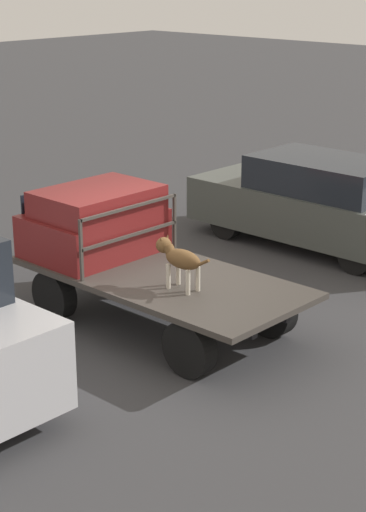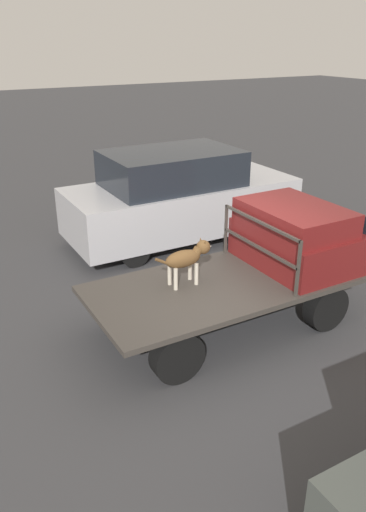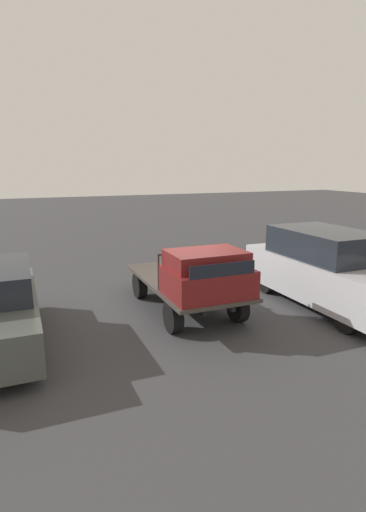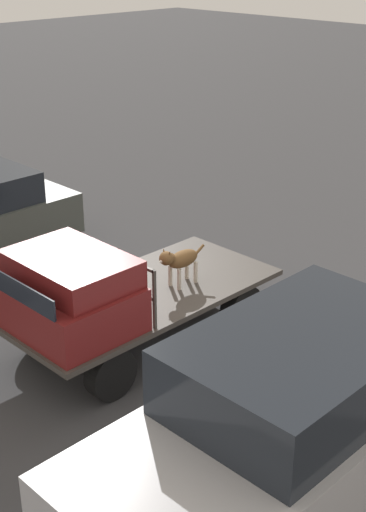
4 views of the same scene
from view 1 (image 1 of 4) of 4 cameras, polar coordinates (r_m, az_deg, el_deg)
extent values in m
plane|color=#38383A|center=(11.95, -1.51, -4.72)|extent=(80.00, 80.00, 0.00)
cylinder|color=black|center=(12.21, -8.58, -2.58)|extent=(0.72, 0.24, 0.72)
cylinder|color=black|center=(13.21, -3.07, -0.71)|extent=(0.72, 0.24, 0.72)
cylinder|color=black|center=(10.44, 0.44, -6.16)|extent=(0.72, 0.24, 0.72)
cylinder|color=black|center=(11.60, 5.91, -3.64)|extent=(0.72, 0.24, 0.72)
cube|color=black|center=(11.49, -2.73, -2.43)|extent=(3.85, 0.10, 0.18)
cube|color=black|center=(11.94, -0.39, -1.56)|extent=(3.85, 0.10, 0.18)
cube|color=#3D3833|center=(11.67, -1.54, -1.39)|extent=(4.18, 1.95, 0.08)
cube|color=maroon|center=(12.49, -5.96, 1.56)|extent=(1.40, 1.83, 0.61)
cube|color=maroon|center=(12.27, -5.72, 3.66)|extent=(1.19, 1.68, 0.37)
cube|color=black|center=(12.88, -8.06, 4.03)|extent=(0.02, 1.50, 0.28)
cube|color=#3D3833|center=(11.34, -6.81, 0.37)|extent=(0.04, 0.04, 0.85)
cube|color=#3D3833|center=(12.51, -0.57, 2.27)|extent=(0.04, 0.04, 0.85)
cube|color=#3D3833|center=(11.79, -3.58, 3.25)|extent=(0.04, 1.79, 0.04)
cube|color=#3D3833|center=(11.91, -3.54, 1.37)|extent=(0.04, 1.79, 0.04)
cylinder|color=beige|center=(11.09, -0.99, -1.35)|extent=(0.06, 0.06, 0.33)
cylinder|color=beige|center=(11.22, -0.32, -1.11)|extent=(0.06, 0.06, 0.33)
cylinder|color=beige|center=(10.87, 0.33, -1.78)|extent=(0.06, 0.06, 0.33)
cylinder|color=beige|center=(11.00, 1.00, -1.53)|extent=(0.06, 0.06, 0.33)
ellipsoid|color=brown|center=(10.96, 0.00, -0.22)|extent=(0.56, 0.25, 0.25)
sphere|color=beige|center=(11.07, -0.58, -0.26)|extent=(0.11, 0.11, 0.11)
cylinder|color=brown|center=(11.09, -0.90, 0.39)|extent=(0.18, 0.14, 0.17)
sphere|color=brown|center=(11.15, -1.29, 0.73)|extent=(0.21, 0.21, 0.21)
cone|color=beige|center=(11.21, -1.62, 0.75)|extent=(0.12, 0.12, 0.12)
cone|color=brown|center=(11.07, -1.46, 1.09)|extent=(0.06, 0.08, 0.10)
cone|color=brown|center=(11.15, -1.05, 1.22)|extent=(0.06, 0.08, 0.10)
cylinder|color=brown|center=(10.74, 1.29, -0.48)|extent=(0.24, 0.04, 0.16)
cylinder|color=black|center=(15.67, 2.87, 2.23)|extent=(0.60, 0.20, 0.60)
cylinder|color=black|center=(16.77, 6.09, 3.26)|extent=(0.60, 0.20, 0.60)
cylinder|color=black|center=(14.13, 11.47, 0.00)|extent=(0.60, 0.20, 0.60)
cube|color=#474C47|center=(15.33, 8.62, 3.03)|extent=(4.47, 1.73, 0.79)
cube|color=#1E232B|center=(15.04, 9.45, 5.36)|extent=(2.46, 1.56, 0.57)
cylinder|color=black|center=(10.01, -11.21, -8.11)|extent=(0.60, 0.20, 0.60)
camera|label=2|loc=(13.89, 27.89, 14.22)|focal=35.00mm
camera|label=3|loc=(20.36, -12.78, 15.13)|focal=28.00mm
camera|label=4|loc=(13.90, -46.28, 16.54)|focal=50.00mm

